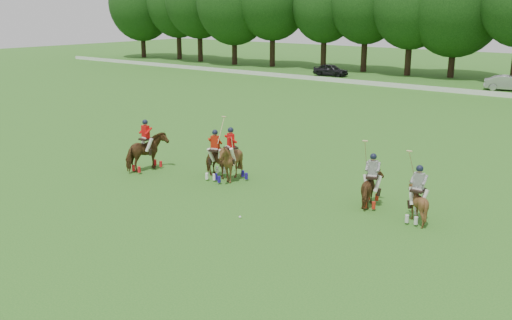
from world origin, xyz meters
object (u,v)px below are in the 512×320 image
Objects in this scene: car_mid at (508,83)px; polo_stripe_a at (372,188)px; polo_ball at (240,217)px; polo_red_b at (216,161)px; polo_red_a at (147,152)px; polo_red_c at (231,162)px; car_left at (331,70)px; polo_stripe_b at (417,202)px.

car_mid is 1.60× the size of polo_stripe_a.
polo_red_b is at bearing 141.67° from polo_ball.
polo_red_a is 3.57m from polo_red_b.
polo_red_a reaches higher than polo_red_c.
car_left is 1.49× the size of polo_stripe_a.
polo_ball is (4.15, -3.28, -0.75)m from polo_red_b.
polo_red_c is 0.92× the size of polo_stripe_a.
polo_stripe_b is at bearing -13.21° from polo_stripe_a.
polo_red_a is at bearing -169.49° from polo_stripe_a.
polo_red_b is at bearing -177.46° from polo_stripe_b.
polo_stripe_a is (4.72, -36.90, 0.05)m from car_mid.
polo_stripe_b reaches higher than car_left.
polo_red_a is 0.88× the size of polo_red_b.
polo_red_a is 0.93× the size of polo_stripe_b.
polo_stripe_a is 2.11m from polo_stripe_b.
polo_red_b reaches higher than polo_stripe_a.
car_mid is 37.80m from polo_red_c.
car_mid is at bearing 87.37° from polo_red_c.
polo_red_c is 6.51m from polo_stripe_a.
polo_red_b is at bearing 17.86° from polo_red_a.
polo_red_a is 10.92m from polo_stripe_a.
car_mid is 1.73× the size of polo_red_a.
polo_red_a is 0.93× the size of polo_stripe_a.
polo_stripe_b is (2.05, -0.48, -0.01)m from polo_stripe_a.
polo_red_c is (0.89, 0.04, 0.11)m from polo_red_b.
polo_red_c is 4.73m from polo_ball.
polo_red_c is 27.30× the size of polo_ball.
polo_red_b is at bearing -173.02° from polo_stripe_a.
polo_stripe_a is at bearing 52.63° from polo_ball.
polo_red_a is at bearing 157.07° from car_mid.
polo_stripe_b is (12.79, 1.51, -0.17)m from polo_red_a.
polo_red_b is 5.34m from polo_ball.
polo_red_b is (16.49, -37.80, 0.12)m from car_left.
car_left is 1.62× the size of polo_red_c.
polo_red_c is (17.38, -37.76, 0.23)m from car_left.
polo_stripe_a reaches higher than polo_red_c.
polo_red_b is 7.40m from polo_stripe_a.
car_left is 41.57m from polo_red_c.
car_left is 1.61× the size of polo_red_a.
car_mid is 1.73× the size of polo_red_c.
polo_red_c is at bearing 14.83° from polo_red_a.
car_mid is at bearing -93.13° from car_left.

